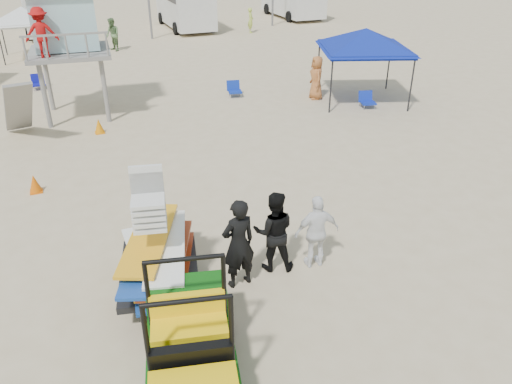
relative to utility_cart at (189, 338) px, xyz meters
name	(u,v)px	position (x,y,z in m)	size (l,w,h in m)	color
ground	(294,339)	(1.88, 0.26, -0.93)	(140.00, 140.00, 0.00)	beige
utility_cart	(189,338)	(0.00, 0.00, 0.00)	(1.83, 2.84, 1.99)	#0C500C
surf_trailer	(156,252)	(0.00, 2.34, 0.03)	(1.86, 2.80, 2.35)	black
man_left	(238,244)	(1.52, 2.04, 0.02)	(0.69, 0.45, 1.90)	black
man_mid	(274,231)	(2.37, 2.29, -0.05)	(0.85, 0.67, 1.76)	black
man_right	(317,232)	(3.22, 2.04, -0.11)	(0.95, 0.40, 1.63)	white
lifeguard_tower	(63,25)	(-0.66, 13.83, 2.35)	(2.96, 2.96, 4.40)	gray
canopy_blue	(366,32)	(10.27, 11.46, 1.78)	(4.10, 4.10, 3.25)	black
canopy_white_c	(21,9)	(-2.29, 24.52, 1.57)	(2.65, 2.65, 3.05)	black
cone_near	(35,184)	(-2.21, 7.74, -0.68)	(0.34, 0.34, 0.50)	#E05D07
cone_far	(99,126)	(-0.11, 11.58, -0.68)	(0.34, 0.34, 0.50)	orange
beach_chair_a	(38,82)	(-1.98, 18.08, -0.62)	(0.59, 0.63, 0.64)	#0D1196
beach_chair_b	(234,89)	(5.64, 13.86, -0.62)	(0.63, 0.68, 0.64)	#0E2B9E
beach_chair_c	(367,100)	(9.98, 10.51, -0.62)	(0.64, 0.69, 0.64)	#0F29AB
rv_mid_left	(44,5)	(-1.13, 31.75, 0.87)	(2.65, 6.50, 3.25)	silver
rv_mid_right	(184,1)	(7.87, 30.25, 0.87)	(2.64, 7.00, 3.25)	silver
distant_beachgoers	(198,44)	(6.01, 20.47, -0.05)	(10.04, 15.37, 1.80)	#597B4A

